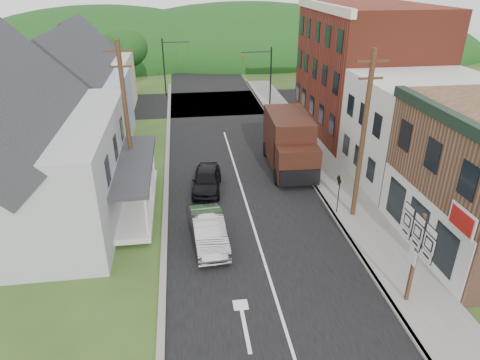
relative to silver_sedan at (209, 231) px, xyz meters
name	(u,v)px	position (x,y,z in m)	size (l,w,h in m)	color
ground	(265,263)	(2.43, -1.97, -0.72)	(120.00, 120.00, 0.00)	#2D4719
road	(237,173)	(2.43, 8.03, -0.72)	(9.00, 90.00, 0.02)	black
cross_road	(215,103)	(2.43, 25.03, -0.72)	(60.00, 9.00, 0.02)	black
sidewalk_right	(331,179)	(8.33, 6.03, -0.65)	(2.80, 55.00, 0.15)	slate
curb_right	(311,181)	(6.98, 6.03, -0.65)	(0.20, 55.00, 0.15)	slate
curb_left	(166,190)	(-2.22, 6.03, -0.66)	(0.30, 55.00, 0.12)	slate
storefront_white	(422,131)	(13.73, 5.53, 2.53)	(8.00, 7.00, 6.50)	silver
storefront_red	(365,71)	(13.73, 15.03, 4.28)	(8.00, 12.00, 10.00)	maroon
house_gray	(14,144)	(-9.57, 4.03, 3.51)	(10.20, 12.24, 8.35)	#ACADB1
house_blue	(79,97)	(-8.57, 15.03, 2.97)	(7.14, 8.16, 7.28)	#99ABD0
house_cream	(92,72)	(-9.07, 24.03, 2.97)	(7.14, 8.16, 7.28)	beige
utility_pole_right	(363,137)	(8.03, 1.53, 3.93)	(1.60, 0.26, 9.00)	#472D19
utility_pole_left	(127,120)	(-4.07, 6.03, 3.93)	(1.60, 0.26, 9.00)	#472D19
traffic_signal_right	(263,72)	(6.74, 21.53, 3.03)	(2.87, 0.20, 6.00)	black
traffic_signal_left	(170,60)	(-1.87, 28.53, 3.03)	(2.87, 0.20, 6.00)	black
tree_left_d	(125,48)	(-6.57, 30.03, 4.16)	(4.80, 4.80, 6.94)	#382616
forested_ridge	(200,55)	(2.43, 53.03, -0.72)	(90.00, 30.00, 16.00)	#133510
silver_sedan	(209,231)	(0.00, 0.00, 0.00)	(1.53, 4.39, 1.45)	#B1B0B5
dark_sedan	(207,180)	(0.30, 5.73, -0.02)	(1.66, 4.13, 1.41)	black
delivery_van	(290,143)	(6.04, 8.28, 1.12)	(2.93, 6.62, 3.65)	black
route_sign_cluster	(416,246)	(7.58, -5.31, 2.03)	(0.20, 2.30, 4.02)	#472D19
warning_sign	(339,188)	(7.21, 1.88, 0.89)	(0.11, 0.63, 2.28)	black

